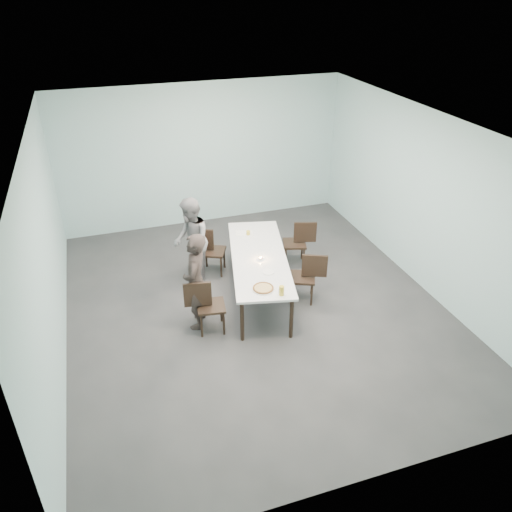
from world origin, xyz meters
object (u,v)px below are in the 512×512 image
object	(u,v)px
diner_far	(191,241)
pizza	(263,288)
chair_far_right	(299,240)
beer_glass	(282,291)
amber_tumbler	(248,233)
side_plate	(268,272)
chair_near_right	(307,274)
water_tumbler	(281,290)
chair_far_left	(209,248)
diner_near	(196,282)
chair_near_left	(205,303)
table	(259,259)
tealight	(260,259)

from	to	relation	value
diner_far	pizza	xyz separation A→B (m)	(0.72, -1.76, -0.02)
chair_far_right	beer_glass	bearing A→B (deg)	77.72
diner_far	amber_tumbler	xyz separation A→B (m)	(1.03, -0.01, 0.01)
chair_far_right	side_plate	xyz separation A→B (m)	(-1.06, -1.28, 0.25)
chair_near_right	water_tumbler	xyz separation A→B (m)	(-0.75, -0.73, 0.29)
chair_far_left	chair_near_right	distance (m)	1.94
chair_near_right	diner_far	world-z (taller)	diner_far
water_tumbler	amber_tumbler	world-z (taller)	water_tumbler
pizza	amber_tumbler	size ratio (longest dim) A/B	4.25
diner_near	water_tumbler	world-z (taller)	diner_near
chair_near_left	side_plate	bearing A→B (deg)	16.16
chair_far_right	amber_tumbler	world-z (taller)	chair_far_right
chair_far_right	amber_tumbler	xyz separation A→B (m)	(-0.98, 0.04, 0.29)
diner_far	side_plate	distance (m)	1.64
table	chair_far_left	size ratio (longest dim) A/B	3.14
chair_near_left	beer_glass	size ratio (longest dim) A/B	5.80
diner_far	pizza	world-z (taller)	diner_far
amber_tumbler	chair_near_right	bearing A→B (deg)	-61.46
diner_near	amber_tumbler	xyz separation A→B (m)	(1.24, 1.29, 0.00)
table	diner_far	bearing A→B (deg)	140.53
chair_near_right	chair_far_left	bearing A→B (deg)	-21.85
chair_near_left	chair_near_right	xyz separation A→B (m)	(1.80, 0.28, 0.00)
pizza	amber_tumbler	world-z (taller)	amber_tumbler
chair_near_right	amber_tumbler	size ratio (longest dim) A/B	10.88
diner_far	beer_glass	xyz separation A→B (m)	(0.93, -1.99, 0.04)
chair_far_left	pizza	size ratio (longest dim) A/B	2.56
diner_near	beer_glass	bearing A→B (deg)	80.57
diner_far	chair_far_right	bearing A→B (deg)	94.02
table	chair_far_right	xyz separation A→B (m)	(1.04, 0.74, -0.19)
chair_near_left	diner_far	size ratio (longest dim) A/B	0.55
table	chair_far_right	bearing A→B (deg)	35.64
table	beer_glass	distance (m)	1.19
chair_near_right	beer_glass	size ratio (longest dim) A/B	5.80
diner_near	water_tumbler	xyz separation A→B (m)	(1.14, -0.64, 0.01)
chair_near_left	amber_tumbler	distance (m)	1.89
chair_near_left	tealight	distance (m)	1.24
side_plate	amber_tumbler	world-z (taller)	amber_tumbler
table	chair_near_right	distance (m)	0.84
diner_near	pizza	size ratio (longest dim) A/B	4.65
chair_far_right	tealight	distance (m)	1.39
pizza	beer_glass	world-z (taller)	beer_glass
chair_far_left	tealight	bearing A→B (deg)	-36.16
chair_far_right	pizza	xyz separation A→B (m)	(-1.29, -1.70, 0.27)
pizza	side_plate	world-z (taller)	pizza
side_plate	amber_tumbler	bearing A→B (deg)	86.45
chair_far_right	water_tumbler	xyz separation A→B (m)	(-1.07, -1.88, 0.29)
pizza	amber_tumbler	bearing A→B (deg)	79.81
table	diner_near	distance (m)	1.28
pizza	tealight	size ratio (longest dim) A/B	6.07
table	beer_glass	size ratio (longest dim) A/B	18.23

